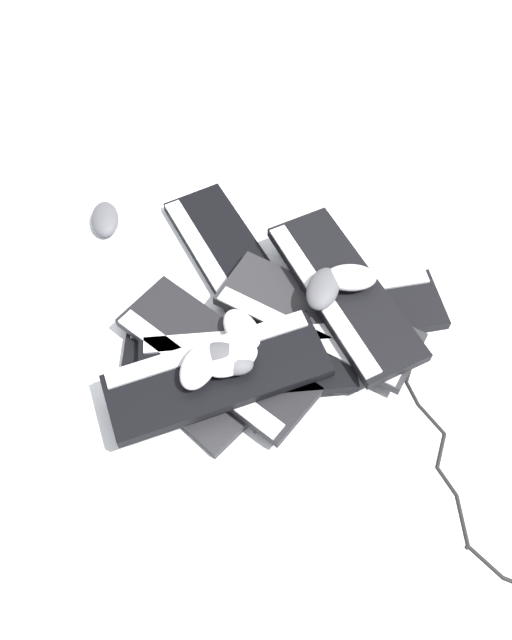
{
  "coord_description": "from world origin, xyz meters",
  "views": [
    {
      "loc": [
        -0.46,
        -0.63,
        1.17
      ],
      "look_at": [
        -0.07,
        -0.03,
        0.04
      ],
      "focal_mm": 35.0,
      "sensor_mm": 36.0,
      "label": 1
    }
  ],
  "objects_px": {
    "keyboard_2": "(228,357)",
    "mouse_4": "(242,330)",
    "keyboard_1": "(229,258)",
    "keyboard_6": "(246,364)",
    "keyboard_7": "(343,291)",
    "keyboard_0": "(344,312)",
    "mouse_5": "(226,359)",
    "mouse_1": "(199,365)",
    "keyboard_3": "(263,360)",
    "mouse_0": "(232,359)",
    "mouse_2": "(105,219)",
    "keyboard_8": "(217,374)",
    "keyboard_5": "(215,356)",
    "mouse_3": "(323,289)",
    "mouse_6": "(351,278)",
    "keyboard_4": "(317,319)"
  },
  "relations": [
    {
      "from": "mouse_0",
      "to": "keyboard_8",
      "type": "bearing_deg",
      "value": -5.18
    },
    {
      "from": "mouse_1",
      "to": "mouse_6",
      "type": "height_order",
      "value": "same"
    },
    {
      "from": "keyboard_2",
      "to": "keyboard_8",
      "type": "distance_m",
      "value": 0.1
    },
    {
      "from": "keyboard_4",
      "to": "keyboard_6",
      "type": "relative_size",
      "value": 1.0
    },
    {
      "from": "keyboard_1",
      "to": "mouse_2",
      "type": "relative_size",
      "value": 4.1
    },
    {
      "from": "keyboard_7",
      "to": "mouse_2",
      "type": "relative_size",
      "value": 4.13
    },
    {
      "from": "keyboard_8",
      "to": "mouse_5",
      "type": "bearing_deg",
      "value": 4.95
    },
    {
      "from": "keyboard_2",
      "to": "keyboard_4",
      "type": "xyz_separation_m",
      "value": [
        0.2,
        -0.04,
        0.03
      ]
    },
    {
      "from": "keyboard_2",
      "to": "mouse_4",
      "type": "bearing_deg",
      "value": 6.11
    },
    {
      "from": "keyboard_1",
      "to": "keyboard_8",
      "type": "xyz_separation_m",
      "value": [
        -0.19,
        -0.28,
        0.06
      ]
    },
    {
      "from": "mouse_2",
      "to": "mouse_3",
      "type": "relative_size",
      "value": 1.0
    },
    {
      "from": "keyboard_6",
      "to": "mouse_1",
      "type": "xyz_separation_m",
      "value": [
        -0.1,
        0.01,
        0.07
      ]
    },
    {
      "from": "mouse_1",
      "to": "keyboard_0",
      "type": "bearing_deg",
      "value": -36.38
    },
    {
      "from": "keyboard_0",
      "to": "mouse_4",
      "type": "xyz_separation_m",
      "value": [
        -0.24,
        0.05,
        0.07
      ]
    },
    {
      "from": "keyboard_0",
      "to": "keyboard_5",
      "type": "distance_m",
      "value": 0.31
    },
    {
      "from": "keyboard_1",
      "to": "mouse_2",
      "type": "distance_m",
      "value": 0.33
    },
    {
      "from": "keyboard_1",
      "to": "keyboard_6",
      "type": "relative_size",
      "value": 0.98
    },
    {
      "from": "keyboard_7",
      "to": "mouse_2",
      "type": "xyz_separation_m",
      "value": [
        -0.33,
        0.51,
        -0.05
      ]
    },
    {
      "from": "mouse_3",
      "to": "keyboard_7",
      "type": "bearing_deg",
      "value": 130.26
    },
    {
      "from": "keyboard_7",
      "to": "keyboard_0",
      "type": "bearing_deg",
      "value": -95.2
    },
    {
      "from": "mouse_1",
      "to": "mouse_4",
      "type": "relative_size",
      "value": 1.0
    },
    {
      "from": "keyboard_1",
      "to": "mouse_1",
      "type": "height_order",
      "value": "mouse_1"
    },
    {
      "from": "keyboard_3",
      "to": "mouse_4",
      "type": "bearing_deg",
      "value": 109.69
    },
    {
      "from": "keyboard_1",
      "to": "mouse_1",
      "type": "xyz_separation_m",
      "value": [
        -0.22,
        -0.26,
        0.1
      ]
    },
    {
      "from": "mouse_4",
      "to": "mouse_5",
      "type": "relative_size",
      "value": 1.0
    },
    {
      "from": "keyboard_8",
      "to": "mouse_5",
      "type": "height_order",
      "value": "mouse_5"
    },
    {
      "from": "keyboard_4",
      "to": "keyboard_8",
      "type": "height_order",
      "value": "keyboard_8"
    },
    {
      "from": "keyboard_7",
      "to": "mouse_0",
      "type": "height_order",
      "value": "mouse_0"
    },
    {
      "from": "keyboard_1",
      "to": "mouse_0",
      "type": "height_order",
      "value": "mouse_0"
    },
    {
      "from": "keyboard_5",
      "to": "mouse_1",
      "type": "xyz_separation_m",
      "value": [
        -0.05,
        -0.03,
        0.07
      ]
    },
    {
      "from": "keyboard_1",
      "to": "keyboard_7",
      "type": "xyz_separation_m",
      "value": [
        0.14,
        -0.25,
        0.06
      ]
    },
    {
      "from": "mouse_5",
      "to": "mouse_1",
      "type": "bearing_deg",
      "value": -145.07
    },
    {
      "from": "keyboard_6",
      "to": "mouse_3",
      "type": "bearing_deg",
      "value": 9.03
    },
    {
      "from": "keyboard_3",
      "to": "keyboard_0",
      "type": "bearing_deg",
      "value": 1.39
    },
    {
      "from": "keyboard_3",
      "to": "keyboard_8",
      "type": "xyz_separation_m",
      "value": [
        -0.11,
        -0.0,
        0.06
      ]
    },
    {
      "from": "keyboard_1",
      "to": "mouse_6",
      "type": "distance_m",
      "value": 0.31
    },
    {
      "from": "keyboard_8",
      "to": "mouse_3",
      "type": "bearing_deg",
      "value": 7.32
    },
    {
      "from": "keyboard_6",
      "to": "mouse_1",
      "type": "bearing_deg",
      "value": 171.25
    },
    {
      "from": "keyboard_1",
      "to": "keyboard_4",
      "type": "height_order",
      "value": "keyboard_4"
    },
    {
      "from": "keyboard_0",
      "to": "mouse_6",
      "type": "bearing_deg",
      "value": 45.91
    },
    {
      "from": "mouse_0",
      "to": "keyboard_4",
      "type": "bearing_deg",
      "value": -172.92
    },
    {
      "from": "keyboard_7",
      "to": "keyboard_8",
      "type": "distance_m",
      "value": 0.33
    },
    {
      "from": "keyboard_2",
      "to": "mouse_3",
      "type": "relative_size",
      "value": 4.08
    },
    {
      "from": "keyboard_4",
      "to": "keyboard_5",
      "type": "relative_size",
      "value": 0.99
    },
    {
      "from": "mouse_0",
      "to": "keyboard_3",
      "type": "bearing_deg",
      "value": -170.41
    },
    {
      "from": "mouse_5",
      "to": "keyboard_6",
      "type": "bearing_deg",
      "value": 52.07
    },
    {
      "from": "keyboard_6",
      "to": "mouse_0",
      "type": "height_order",
      "value": "mouse_0"
    },
    {
      "from": "keyboard_1",
      "to": "mouse_4",
      "type": "bearing_deg",
      "value": -114.18
    },
    {
      "from": "keyboard_1",
      "to": "keyboard_5",
      "type": "bearing_deg",
      "value": -126.72
    },
    {
      "from": "keyboard_0",
      "to": "mouse_1",
      "type": "xyz_separation_m",
      "value": [
        -0.36,
        0.01,
        0.1
      ]
    }
  ]
}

